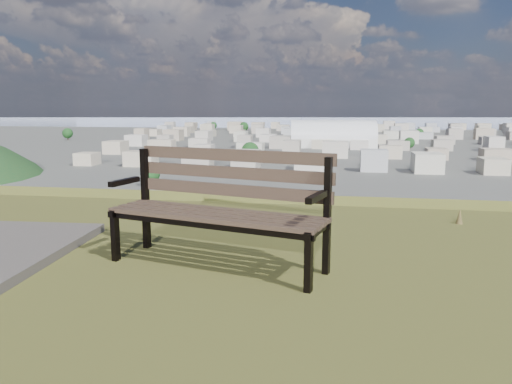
# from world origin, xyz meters

# --- Properties ---
(park_bench) EXTENTS (1.95, 1.06, 0.97)m
(park_bench) POSITION_xyz_m (0.04, 1.31, 25.55)
(park_bench) COLOR #49352A
(park_bench) RESTS_ON hilltop_mesa
(grass_tufts) EXTENTS (12.49, 6.88, 0.28)m
(grass_tufts) POSITION_xyz_m (-0.22, -0.26, 25.12)
(grass_tufts) COLOR brown
(grass_tufts) RESTS_ON hilltop_mesa
(arena) EXTENTS (53.92, 27.19, 21.93)m
(arena) POSITION_xyz_m (-4.61, 312.23, 5.17)
(arena) COLOR silver
(arena) RESTS_ON ground
(city_blocks) EXTENTS (395.00, 361.00, 7.00)m
(city_blocks) POSITION_xyz_m (0.00, 394.44, 3.50)
(city_blocks) COLOR beige
(city_blocks) RESTS_ON ground
(city_trees) EXTENTS (406.52, 387.20, 9.98)m
(city_trees) POSITION_xyz_m (-26.39, 319.00, 4.83)
(city_trees) COLOR #332319
(city_trees) RESTS_ON ground
(bay_water) EXTENTS (2400.00, 700.00, 0.12)m
(bay_water) POSITION_xyz_m (0.00, 900.00, 0.00)
(bay_water) COLOR #909DB7
(bay_water) RESTS_ON ground
(far_hills) EXTENTS (2050.00, 340.00, 60.00)m
(far_hills) POSITION_xyz_m (-60.92, 1402.93, 25.47)
(far_hills) COLOR #969EBB
(far_hills) RESTS_ON ground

